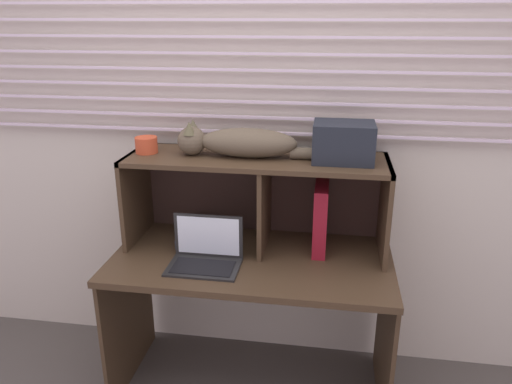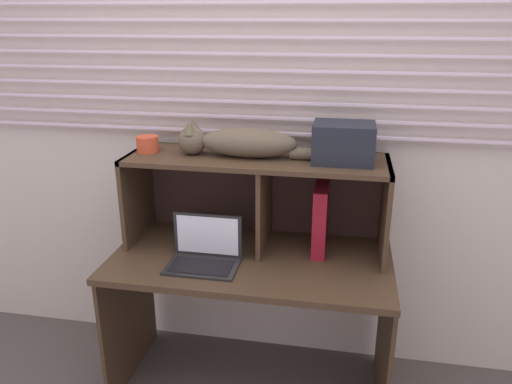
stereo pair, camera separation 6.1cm
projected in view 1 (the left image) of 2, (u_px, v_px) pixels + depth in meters
back_panel_with_blinds at (263, 121)px, 2.37m from camera, size 4.40×0.08×2.50m
desk at (252, 285)px, 2.27m from camera, size 1.25×0.65×0.71m
hutch_shelf_unit at (258, 183)px, 2.27m from camera, size 1.18×0.37×0.43m
cat at (239, 142)px, 2.19m from camera, size 0.71×0.15×0.16m
laptop at (205, 255)px, 2.14m from camera, size 0.31×0.20×0.21m
binder_upright at (321, 217)px, 2.24m from camera, size 0.06×0.24×0.32m
book_stack at (197, 233)px, 2.37m from camera, size 0.16×0.22×0.08m
small_basket at (146, 145)px, 2.26m from camera, size 0.10×0.10×0.07m
storage_box at (343, 142)px, 2.11m from camera, size 0.26×0.20×0.17m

